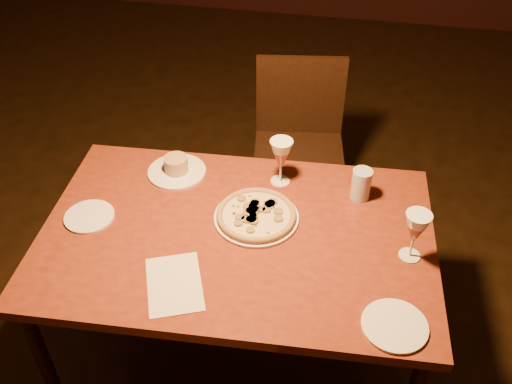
# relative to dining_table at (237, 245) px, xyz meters

# --- Properties ---
(floor) EXTENTS (7.00, 7.00, 0.00)m
(floor) POSITION_rel_dining_table_xyz_m (-0.15, 0.13, -0.67)
(floor) COLOR black
(floor) RESTS_ON ground
(dining_table) EXTENTS (1.42, 0.96, 0.73)m
(dining_table) POSITION_rel_dining_table_xyz_m (0.00, 0.00, 0.00)
(dining_table) COLOR maroon
(dining_table) RESTS_ON floor
(chair_far) EXTENTS (0.49, 0.49, 0.89)m
(chair_far) POSITION_rel_dining_table_xyz_m (0.10, 0.91, -0.16)
(chair_far) COLOR black
(chair_far) RESTS_ON floor
(pizza_plate) EXTENTS (0.30, 0.30, 0.03)m
(pizza_plate) POSITION_rel_dining_table_xyz_m (0.05, 0.08, 0.08)
(pizza_plate) COLOR white
(pizza_plate) RESTS_ON dining_table
(ramekin_saucer) EXTENTS (0.23, 0.23, 0.07)m
(ramekin_saucer) POSITION_rel_dining_table_xyz_m (-0.30, 0.28, 0.09)
(ramekin_saucer) COLOR white
(ramekin_saucer) RESTS_ON dining_table
(wine_glass_far) EXTENTS (0.09, 0.09, 0.19)m
(wine_glass_far) POSITION_rel_dining_table_xyz_m (0.10, 0.31, 0.16)
(wine_glass_far) COLOR #A84A46
(wine_glass_far) RESTS_ON dining_table
(wine_glass_right) EXTENTS (0.08, 0.08, 0.19)m
(wine_glass_right) POSITION_rel_dining_table_xyz_m (0.59, 0.00, 0.16)
(wine_glass_right) COLOR #A84A46
(wine_glass_right) RESTS_ON dining_table
(water_tumbler) EXTENTS (0.07, 0.07, 0.12)m
(water_tumbler) POSITION_rel_dining_table_xyz_m (0.41, 0.28, 0.13)
(water_tumbler) COLOR silver
(water_tumbler) RESTS_ON dining_table
(side_plate_left) EXTENTS (0.18, 0.18, 0.01)m
(side_plate_left) POSITION_rel_dining_table_xyz_m (-0.53, -0.03, 0.07)
(side_plate_left) COLOR white
(side_plate_left) RESTS_ON dining_table
(side_plate_near) EXTENTS (0.20, 0.20, 0.01)m
(side_plate_near) POSITION_rel_dining_table_xyz_m (0.54, -0.30, 0.07)
(side_plate_near) COLOR white
(side_plate_near) RESTS_ON dining_table
(menu_card) EXTENTS (0.25, 0.29, 0.00)m
(menu_card) POSITION_rel_dining_table_xyz_m (-0.14, -0.27, 0.07)
(menu_card) COLOR silver
(menu_card) RESTS_ON dining_table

